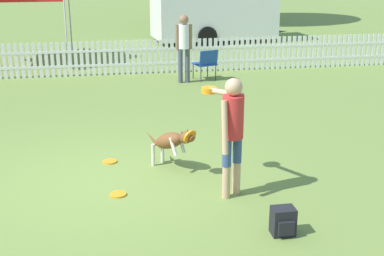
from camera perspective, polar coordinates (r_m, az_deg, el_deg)
ground_plane at (r=7.75m, az=-9.82°, el=-5.68°), size 240.00×240.00×0.00m
handler_person at (r=6.92m, az=4.19°, el=0.50°), size 0.47×1.06×1.61m
leaping_dog at (r=7.89m, az=-2.22°, el=-1.39°), size 0.70×0.96×0.73m
frisbee_near_handler at (r=7.30m, az=-7.89°, el=-7.03°), size 0.22×0.22×0.02m
frisbee_near_dog at (r=8.42m, az=-8.77°, el=-3.56°), size 0.22×0.22×0.02m
backpack_on_grass at (r=6.32m, az=9.70°, el=-9.80°), size 0.27×0.25×0.33m
picket_fence at (r=14.39m, az=-10.20°, el=7.31°), size 24.25×0.04×0.90m
folding_chair_blue_left at (r=13.61m, az=1.52°, el=7.05°), size 0.63×0.64×0.79m
spectator_standing at (r=13.28m, az=-0.88°, el=9.17°), size 0.42×0.27×1.68m
equipment_trailer at (r=19.84m, az=2.33°, el=12.70°), size 5.19×2.41×2.28m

